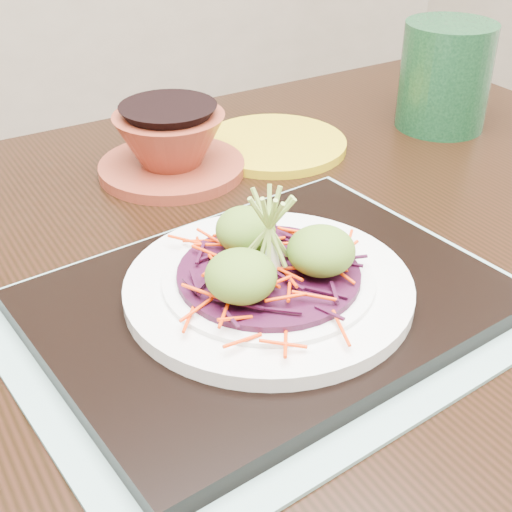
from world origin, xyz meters
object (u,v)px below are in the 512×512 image
serving_tray (268,302)px  white_plate (268,286)px  yellow_plate (274,144)px  green_jar (445,76)px  dining_table (214,365)px  terracotta_bowl_set (171,147)px

serving_tray → white_plate: size_ratio=1.54×
yellow_plate → green_jar: (0.22, -0.04, 0.06)m
dining_table → green_jar: 0.48m
serving_tray → white_plate: (0.00, -0.00, 0.02)m
serving_tray → yellow_plate: 0.33m
white_plate → terracotta_bowl_set: (0.04, 0.28, 0.00)m
green_jar → serving_tray: bearing=-149.0°
terracotta_bowl_set → yellow_plate: size_ratio=1.02×
dining_table → yellow_plate: size_ratio=7.03×
serving_tray → terracotta_bowl_set: (0.04, 0.28, 0.02)m
dining_table → green_jar: green_jar is taller
terracotta_bowl_set → green_jar: green_jar is taller
serving_tray → green_jar: bearing=24.7°
yellow_plate → serving_tray: bearing=-121.8°
dining_table → green_jar: size_ratio=9.42×
serving_tray → green_jar: 0.47m
serving_tray → terracotta_bowl_set: bearing=75.4°
dining_table → serving_tray: size_ratio=3.50×
terracotta_bowl_set → dining_table: bearing=-105.4°
yellow_plate → green_jar: bearing=-11.3°
dining_table → white_plate: bearing=-77.9°
serving_tray → dining_table: bearing=97.3°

